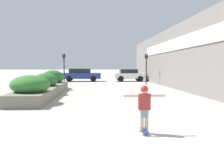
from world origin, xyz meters
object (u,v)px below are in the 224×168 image
traffic_light_left (64,63)px  car_leftmost (129,75)px  skateboarder (144,103)px  car_center_left (190,75)px  traffic_light_right (146,64)px  skateboard (144,131)px  car_center_right (81,75)px

traffic_light_left → car_leftmost: bearing=35.1°
skateboarder → car_center_left: bearing=65.7°
car_leftmost → traffic_light_right: (0.96, -5.63, 1.34)m
car_leftmost → skateboard: bearing=-6.9°
car_leftmost → car_center_right: car_center_right is taller
car_leftmost → car_center_right: (-6.00, 0.21, 0.03)m
car_center_left → car_center_right: bearing=-87.9°
skateboard → traffic_light_right: (3.90, 18.52, 2.07)m
car_leftmost → traffic_light_right: 5.86m
skateboarder → traffic_light_right: bearing=77.7°
traffic_light_right → car_leftmost: bearing=99.7°
car_leftmost → car_center_right: bearing=-92.0°
traffic_light_left → traffic_light_right: bearing=-2.9°
skateboarder → traffic_light_left: (-4.48, 18.94, 1.31)m
car_leftmost → traffic_light_right: size_ratio=1.24×
car_center_right → traffic_light_right: 9.17m
car_center_left → skateboarder: bearing=-23.9°
skateboard → car_leftmost: bearing=82.6°
skateboarder → car_center_left: size_ratio=0.28×
skateboarder → traffic_light_right: (3.90, 18.52, 1.30)m
skateboarder → car_center_right: car_center_right is taller
skateboarder → traffic_light_left: traffic_light_left is taller
skateboard → car_center_right: 24.57m
skateboard → traffic_light_right: size_ratio=0.20×
skateboard → skateboarder: 0.78m
traffic_light_right → car_center_right: bearing=140.0°
skateboarder → car_leftmost: (2.94, 24.15, -0.04)m
skateboard → skateboarder: size_ratio=0.51×
traffic_light_right → skateboarder: bearing=-101.9°
car_center_right → traffic_light_left: size_ratio=1.51×
skateboard → traffic_light_left: traffic_light_left is taller
skateboarder → car_leftmost: bearing=82.6°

